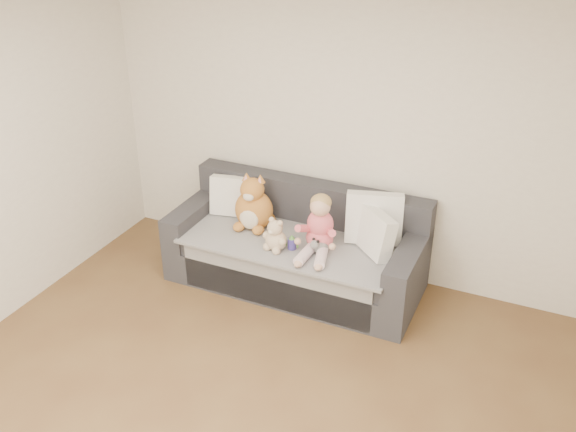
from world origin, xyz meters
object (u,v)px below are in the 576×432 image
at_px(sofa, 297,251).
at_px(toddler, 319,228).
at_px(teddy_bear, 275,237).
at_px(plush_cat, 254,207).
at_px(sippy_cup, 292,242).

distance_m(sofa, toddler, 0.48).
bearing_deg(teddy_bear, plush_cat, 155.59).
bearing_deg(sippy_cup, toddler, 21.94).
height_order(toddler, plush_cat, plush_cat).
relative_size(plush_cat, teddy_bear, 1.79).
height_order(sofa, teddy_bear, sofa).
height_order(teddy_bear, sippy_cup, teddy_bear).
relative_size(sofa, plush_cat, 4.15).
relative_size(teddy_bear, sippy_cup, 2.29).
bearing_deg(teddy_bear, sippy_cup, 43.75).
xyz_separation_m(sofa, sippy_cup, (0.06, -0.24, 0.23)).
distance_m(plush_cat, teddy_bear, 0.46).
bearing_deg(plush_cat, teddy_bear, -44.83).
bearing_deg(teddy_bear, sofa, 93.21).
xyz_separation_m(plush_cat, sippy_cup, (0.47, -0.22, -0.13)).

